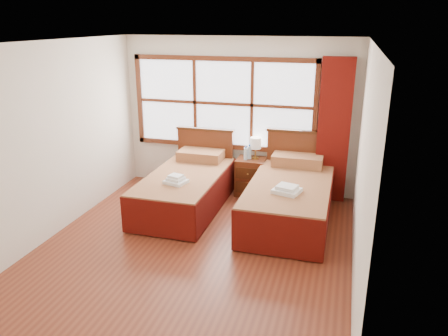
# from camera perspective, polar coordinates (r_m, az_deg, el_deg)

# --- Properties ---
(floor) EXTENTS (4.50, 4.50, 0.00)m
(floor) POSITION_cam_1_polar(r_m,az_deg,el_deg) (5.88, -3.77, -10.16)
(floor) COLOR brown
(floor) RESTS_ON ground
(ceiling) EXTENTS (4.50, 4.50, 0.00)m
(ceiling) POSITION_cam_1_polar(r_m,az_deg,el_deg) (5.15, -4.41, 16.06)
(ceiling) COLOR white
(ceiling) RESTS_ON wall_back
(wall_back) EXTENTS (4.00, 0.00, 4.00)m
(wall_back) POSITION_cam_1_polar(r_m,az_deg,el_deg) (7.46, 1.84, 6.86)
(wall_back) COLOR silver
(wall_back) RESTS_ON floor
(wall_left) EXTENTS (0.00, 4.50, 4.50)m
(wall_left) POSITION_cam_1_polar(r_m,az_deg,el_deg) (6.32, -21.42, 3.36)
(wall_left) COLOR silver
(wall_left) RESTS_ON floor
(wall_right) EXTENTS (0.00, 4.50, 4.50)m
(wall_right) POSITION_cam_1_polar(r_m,az_deg,el_deg) (5.07, 17.70, 0.19)
(wall_right) COLOR silver
(wall_right) RESTS_ON floor
(window) EXTENTS (3.16, 0.06, 1.56)m
(window) POSITION_cam_1_polar(r_m,az_deg,el_deg) (7.45, -0.11, 8.42)
(window) COLOR white
(window) RESTS_ON wall_back
(curtain) EXTENTS (0.50, 0.16, 2.30)m
(curtain) POSITION_cam_1_polar(r_m,az_deg,el_deg) (7.14, 14.13, 4.68)
(curtain) COLOR #630F09
(curtain) RESTS_ON wall_back
(bed_left) EXTENTS (1.10, 2.13, 1.07)m
(bed_left) POSITION_cam_1_polar(r_m,az_deg,el_deg) (6.93, -4.87, -2.55)
(bed_left) COLOR #40200D
(bed_left) RESTS_ON floor
(bed_right) EXTENTS (1.17, 2.27, 1.14)m
(bed_right) POSITION_cam_1_polar(r_m,az_deg,el_deg) (6.56, 8.64, -3.79)
(bed_right) COLOR #40200D
(bed_right) RESTS_ON floor
(nightstand) EXTENTS (0.47, 0.47, 0.63)m
(nightstand) POSITION_cam_1_polar(r_m,az_deg,el_deg) (7.42, 3.51, -1.13)
(nightstand) COLOR #5B2813
(nightstand) RESTS_ON floor
(towels_left) EXTENTS (0.36, 0.33, 0.13)m
(towels_left) POSITION_cam_1_polar(r_m,az_deg,el_deg) (6.42, -6.31, -1.56)
(towels_left) COLOR white
(towels_left) RESTS_ON bed_left
(towels_right) EXTENTS (0.41, 0.38, 0.10)m
(towels_right) POSITION_cam_1_polar(r_m,az_deg,el_deg) (6.00, 8.21, -2.80)
(towels_right) COLOR white
(towels_right) RESTS_ON bed_right
(lamp) EXTENTS (0.19, 0.19, 0.36)m
(lamp) POSITION_cam_1_polar(r_m,az_deg,el_deg) (7.28, 4.14, 3.18)
(lamp) COLOR #B38939
(lamp) RESTS_ON nightstand
(bottle_near) EXTENTS (0.06, 0.06, 0.23)m
(bottle_near) POSITION_cam_1_polar(r_m,az_deg,el_deg) (7.24, 2.84, 1.88)
(bottle_near) COLOR silver
(bottle_near) RESTS_ON nightstand
(bottle_far) EXTENTS (0.07, 0.07, 0.25)m
(bottle_far) POSITION_cam_1_polar(r_m,az_deg,el_deg) (7.29, 3.35, 2.06)
(bottle_far) COLOR silver
(bottle_far) RESTS_ON nightstand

